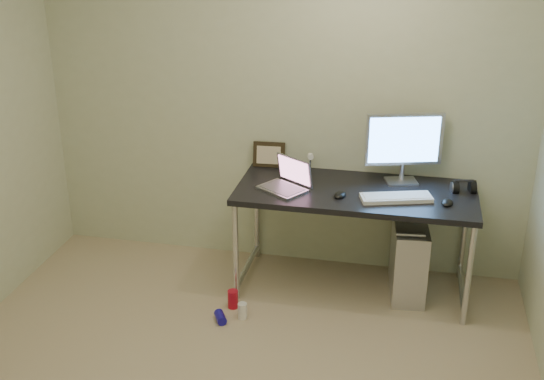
{
  "coord_description": "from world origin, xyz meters",
  "views": [
    {
      "loc": [
        0.9,
        -2.82,
        2.52
      ],
      "look_at": [
        0.07,
        1.05,
        0.85
      ],
      "focal_mm": 45.0,
      "sensor_mm": 36.0,
      "label": 1
    }
  ],
  "objects": [
    {
      "name": "mouse_left",
      "position": [
        0.48,
        1.27,
        0.77
      ],
      "size": [
        0.1,
        0.13,
        0.04
      ],
      "primitive_type": "ellipsoid",
      "rotation": [
        0.0,
        0.0,
        -0.23
      ],
      "color": "black",
      "rests_on": "desk"
    },
    {
      "name": "cable_b",
      "position": [
        1.0,
        1.68,
        0.38
      ],
      "size": [
        0.02,
        0.11,
        0.71
      ],
      "primitive_type": "cylinder",
      "rotation": [
        0.14,
        0.0,
        0.09
      ],
      "color": "black",
      "rests_on": "ground"
    },
    {
      "name": "webcam",
      "position": [
        0.22,
        1.69,
        0.84
      ],
      "size": [
        0.05,
        0.04,
        0.13
      ],
      "rotation": [
        0.0,
        0.0,
        0.27
      ],
      "color": "silver",
      "rests_on": "desk"
    },
    {
      "name": "wall_back",
      "position": [
        0.0,
        1.75,
        1.25
      ],
      "size": [
        3.5,
        0.02,
        2.5
      ],
      "primitive_type": "cube",
      "color": "beige",
      "rests_on": "ground"
    },
    {
      "name": "mouse_right",
      "position": [
        1.16,
        1.29,
        0.77
      ],
      "size": [
        0.08,
        0.12,
        0.04
      ],
      "primitive_type": "ellipsoid",
      "rotation": [
        0.0,
        0.0,
        -0.11
      ],
      "color": "black",
      "rests_on": "desk"
    },
    {
      "name": "tower_computer",
      "position": [
        0.96,
        1.43,
        0.26
      ],
      "size": [
        0.27,
        0.52,
        0.56
      ],
      "rotation": [
        0.0,
        0.0,
        0.1
      ],
      "color": "silver",
      "rests_on": "ground"
    },
    {
      "name": "can_blue",
      "position": [
        -0.21,
        0.79,
        0.03
      ],
      "size": [
        0.11,
        0.13,
        0.06
      ],
      "primitive_type": "cylinder",
      "rotation": [
        1.57,
        0.0,
        0.51
      ],
      "color": "#18119D",
      "rests_on": "ground"
    },
    {
      "name": "monitor",
      "position": [
        0.86,
        1.61,
        1.04
      ],
      "size": [
        0.51,
        0.2,
        0.49
      ],
      "rotation": [
        0.0,
        0.0,
        0.28
      ],
      "color": "#B3B2B9",
      "rests_on": "desk"
    },
    {
      "name": "picture_frame",
      "position": [
        -0.09,
        1.71,
        0.84
      ],
      "size": [
        0.23,
        0.08,
        0.19
      ],
      "primitive_type": "cube",
      "rotation": [
        -0.21,
        0.0,
        0.06
      ],
      "color": "black",
      "rests_on": "desk"
    },
    {
      "name": "desk",
      "position": [
        0.57,
        1.4,
        0.67
      ],
      "size": [
        1.6,
        0.7,
        0.75
      ],
      "color": "black",
      "rests_on": "ground"
    },
    {
      "name": "can_white",
      "position": [
        -0.08,
        0.86,
        0.06
      ],
      "size": [
        0.08,
        0.08,
        0.11
      ],
      "primitive_type": "cylinder",
      "rotation": [
        0.0,
        0.0,
        0.4
      ],
      "color": "white",
      "rests_on": "ground"
    },
    {
      "name": "headphones",
      "position": [
        1.27,
        1.52,
        0.78
      ],
      "size": [
        0.17,
        0.1,
        0.11
      ],
      "rotation": [
        0.0,
        0.0,
        0.21
      ],
      "color": "black",
      "rests_on": "desk"
    },
    {
      "name": "cable_a",
      "position": [
        0.91,
        1.7,
        0.4
      ],
      "size": [
        0.01,
        0.16,
        0.69
      ],
      "primitive_type": "cylinder",
      "rotation": [
        0.21,
        0.0,
        0.0
      ],
      "color": "black",
      "rests_on": "ground"
    },
    {
      "name": "laptop",
      "position": [
        0.12,
        1.33,
        0.8
      ],
      "size": [
        0.38,
        0.37,
        0.21
      ],
      "rotation": [
        0.0,
        0.0,
        -0.58
      ],
      "color": "#B3B2B9",
      "rests_on": "desk"
    },
    {
      "name": "can_red",
      "position": [
        -0.18,
        0.97,
        0.06
      ],
      "size": [
        0.09,
        0.09,
        0.13
      ],
      "primitive_type": "cylinder",
      "rotation": [
        0.0,
        0.0,
        0.27
      ],
      "color": "red",
      "rests_on": "ground"
    },
    {
      "name": "keyboard",
      "position": [
        0.84,
        1.29,
        0.76
      ],
      "size": [
        0.48,
        0.27,
        0.03
      ],
      "primitive_type": "cube",
      "rotation": [
        0.0,
        0.0,
        0.29
      ],
      "color": "white",
      "rests_on": "desk"
    }
  ]
}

